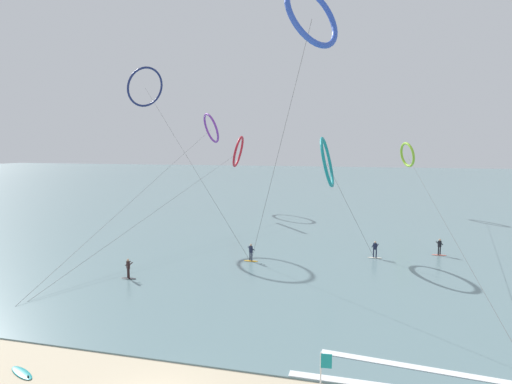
{
  "coord_description": "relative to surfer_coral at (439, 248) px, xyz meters",
  "views": [
    {
      "loc": [
        8.44,
        -14.69,
        11.16
      ],
      "look_at": [
        0.0,
        19.04,
        7.24
      ],
      "focal_mm": 29.31,
      "sensor_mm": 36.0,
      "label": 1
    }
  ],
  "objects": [
    {
      "name": "kite_cobalt",
      "position": [
        -11.41,
        -15.16,
        18.96
      ],
      "size": [
        8.82,
        11.07,
        22.11
      ],
      "rotation": [
        0.0,
        0.0,
        0.96
      ],
      "color": "#2647B7",
      "rests_on": "ground"
    },
    {
      "name": "kite_crimson",
      "position": [
        -28.62,
        25.28,
        9.2
      ],
      "size": [
        3.26,
        49.18,
        12.79
      ],
      "rotation": [
        0.0,
        0.0,
        4.81
      ],
      "color": "red",
      "rests_on": "ground"
    },
    {
      "name": "surfer_ivory",
      "position": [
        -6.34,
        -2.63,
        0.0
      ],
      "size": [
        1.4,
        0.68,
        1.7
      ],
      "rotation": [
        0.0,
        0.0,
        2.69
      ],
      "color": "silver",
      "rests_on": "ground"
    },
    {
      "name": "surfer_coral",
      "position": [
        0.0,
        0.0,
        0.0
      ],
      "size": [
        1.4,
        0.73,
        1.7
      ],
      "rotation": [
        0.0,
        0.0,
        3.91
      ],
      "color": "#EA7260",
      "rests_on": "ground"
    },
    {
      "name": "kite_lime",
      "position": [
        -0.52,
        28.2,
        8.73
      ],
      "size": [
        2.78,
        55.8,
        11.68
      ],
      "rotation": [
        0.0,
        0.0,
        1.98
      ],
      "color": "#8CC62D",
      "rests_on": "ground"
    },
    {
      "name": "kite_violet",
      "position": [
        -32.19,
        21.62,
        13.11
      ],
      "size": [
        4.86,
        46.17,
        16.45
      ],
      "rotation": [
        0.0,
        0.0,
        2.26
      ],
      "color": "purple",
      "rests_on": "ground"
    },
    {
      "name": "beach_flag",
      "position": [
        -9.2,
        -28.31,
        1.08
      ],
      "size": [
        0.47,
        0.07,
        2.86
      ],
      "color": "silver",
      "rests_on": "ground"
    },
    {
      "name": "surfer_amber",
      "position": [
        -17.91,
        -6.72,
        0.0
      ],
      "size": [
        1.4,
        0.72,
        1.7
      ],
      "rotation": [
        0.0,
        0.0,
        5.63
      ],
      "color": "orange",
      "rests_on": "ground"
    },
    {
      "name": "surfboard_spare",
      "position": [
        -23.81,
        -28.48,
        -0.78
      ],
      "size": [
        1.95,
        1.26,
        0.2
      ],
      "color": "teal",
      "rests_on": "ground"
    },
    {
      "name": "wave_crest_mid",
      "position": [
        -4.42,
        -23.41,
        -0.76
      ],
      "size": [
        10.66,
        1.58,
        0.12
      ],
      "primitive_type": "cube",
      "rotation": [
        0.0,
        0.0,
        -0.1
      ],
      "color": "white",
      "rests_on": "ground"
    },
    {
      "name": "surfer_charcoal",
      "position": [
        -26.47,
        -14.27,
        0.0
      ],
      "size": [
        1.4,
        0.72,
        1.7
      ],
      "rotation": [
        0.0,
        0.0,
        2.46
      ],
      "color": "black",
      "rests_on": "ground"
    },
    {
      "name": "kite_navy",
      "position": [
        -36.0,
        6.96,
        17.99
      ],
      "size": [
        20.32,
        16.6,
        21.42
      ],
      "rotation": [
        0.0,
        0.0,
        4.24
      ],
      "color": "navy",
      "rests_on": "ground"
    },
    {
      "name": "sea_water",
      "position": [
        -16.41,
        74.28,
        -0.78
      ],
      "size": [
        400.0,
        200.0,
        0.08
      ],
      "primitive_type": "cube",
      "color": "slate",
      "rests_on": "ground"
    },
    {
      "name": "kite_teal",
      "position": [
        -11.37,
        -0.06,
        8.55
      ],
      "size": [
        5.87,
        5.46,
        12.06
      ],
      "rotation": [
        0.0,
        0.0,
        1.54
      ],
      "color": "teal",
      "rests_on": "ground"
    }
  ]
}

